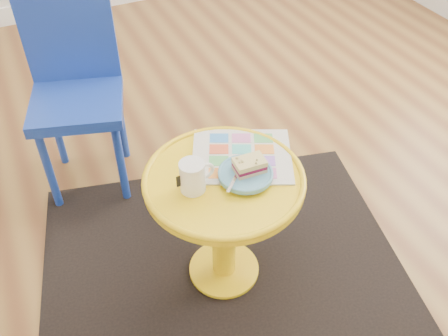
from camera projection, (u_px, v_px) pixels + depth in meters
name	position (u px, v px, depth m)	size (l,w,h in m)	color
floor	(238.00, 182.00, 2.19)	(4.00, 4.00, 0.00)	brown
rug	(224.00, 270.00, 1.83)	(1.30, 1.10, 0.01)	black
side_table	(224.00, 208.00, 1.61)	(0.50, 0.50, 0.47)	yellow
chair	(76.00, 83.00, 1.94)	(0.43, 0.43, 0.79)	#1939A8
newspaper	(242.00, 156.00, 1.59)	(0.31, 0.27, 0.01)	silver
mug	(193.00, 176.00, 1.45)	(0.11, 0.08, 0.10)	white
plate	(246.00, 174.00, 1.50)	(0.17, 0.17, 0.02)	#599CBD
cake_slice	(249.00, 165.00, 1.49)	(0.10, 0.07, 0.04)	#D3BC8C
fork	(237.00, 175.00, 1.49)	(0.11, 0.11, 0.00)	silver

